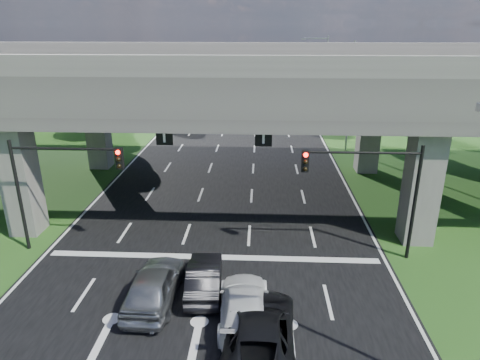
# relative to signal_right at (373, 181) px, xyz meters

# --- Properties ---
(ground) EXTENTS (160.00, 160.00, 0.00)m
(ground) POSITION_rel_signal_right_xyz_m (-7.82, -3.94, -4.19)
(ground) COLOR #224A18
(ground) RESTS_ON ground
(road) EXTENTS (18.00, 120.00, 0.03)m
(road) POSITION_rel_signal_right_xyz_m (-7.82, 6.06, -4.17)
(road) COLOR black
(road) RESTS_ON ground
(overpass) EXTENTS (80.00, 15.00, 10.00)m
(overpass) POSITION_rel_signal_right_xyz_m (-7.82, 8.06, 3.73)
(overpass) COLOR #353330
(overpass) RESTS_ON ground
(warehouse) EXTENTS (20.00, 10.00, 4.00)m
(warehouse) POSITION_rel_signal_right_xyz_m (-33.82, 31.06, -2.19)
(warehouse) COLOR #9E9E99
(warehouse) RESTS_ON ground
(signal_right) EXTENTS (5.76, 0.54, 6.00)m
(signal_right) POSITION_rel_signal_right_xyz_m (0.00, 0.00, 0.00)
(signal_right) COLOR black
(signal_right) RESTS_ON ground
(signal_left) EXTENTS (5.76, 0.54, 6.00)m
(signal_left) POSITION_rel_signal_right_xyz_m (-15.65, 0.00, 0.00)
(signal_left) COLOR black
(signal_left) RESTS_ON ground
(streetlight_far) EXTENTS (3.38, 0.25, 10.00)m
(streetlight_far) POSITION_rel_signal_right_xyz_m (2.27, 20.06, 1.66)
(streetlight_far) COLOR gray
(streetlight_far) RESTS_ON ground
(streetlight_beyond) EXTENTS (3.38, 0.25, 10.00)m
(streetlight_beyond) POSITION_rel_signal_right_xyz_m (2.27, 36.06, 1.66)
(streetlight_beyond) COLOR gray
(streetlight_beyond) RESTS_ON ground
(tree_left_near) EXTENTS (4.50, 4.50, 7.80)m
(tree_left_near) POSITION_rel_signal_right_xyz_m (-21.78, 22.06, 0.63)
(tree_left_near) COLOR black
(tree_left_near) RESTS_ON ground
(tree_left_mid) EXTENTS (3.91, 3.90, 6.76)m
(tree_left_mid) POSITION_rel_signal_right_xyz_m (-24.78, 30.06, -0.01)
(tree_left_mid) COLOR black
(tree_left_mid) RESTS_ON ground
(tree_left_far) EXTENTS (4.80, 4.80, 8.32)m
(tree_left_far) POSITION_rel_signal_right_xyz_m (-20.78, 38.06, 0.95)
(tree_left_far) COLOR black
(tree_left_far) RESTS_ON ground
(tree_right_near) EXTENTS (4.20, 4.20, 7.28)m
(tree_right_near) POSITION_rel_signal_right_xyz_m (5.22, 24.06, 0.31)
(tree_right_near) COLOR black
(tree_right_near) RESTS_ON ground
(tree_right_mid) EXTENTS (3.91, 3.90, 6.76)m
(tree_right_mid) POSITION_rel_signal_right_xyz_m (8.22, 32.06, -0.01)
(tree_right_mid) COLOR black
(tree_right_mid) RESTS_ON ground
(tree_right_far) EXTENTS (4.50, 4.50, 7.80)m
(tree_right_far) POSITION_rel_signal_right_xyz_m (4.22, 40.06, 0.63)
(tree_right_far) COLOR black
(tree_right_far) RESTS_ON ground
(car_silver) EXTENTS (2.06, 4.90, 1.65)m
(car_silver) POSITION_rel_signal_right_xyz_m (-9.92, -4.27, -3.33)
(car_silver) COLOR #9B9EA2
(car_silver) RESTS_ON road
(car_dark) EXTENTS (1.72, 4.28, 1.38)m
(car_dark) POSITION_rel_signal_right_xyz_m (-7.88, -3.37, -3.46)
(car_dark) COLOR black
(car_dark) RESTS_ON road
(car_white) EXTENTS (2.20, 5.00, 1.43)m
(car_white) POSITION_rel_signal_right_xyz_m (-6.02, -5.36, -3.44)
(car_white) COLOR white
(car_white) RESTS_ON road
(car_trailing) EXTENTS (2.72, 5.76, 1.59)m
(car_trailing) POSITION_rel_signal_right_xyz_m (-5.41, -7.02, -3.36)
(car_trailing) COLOR black
(car_trailing) RESTS_ON road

